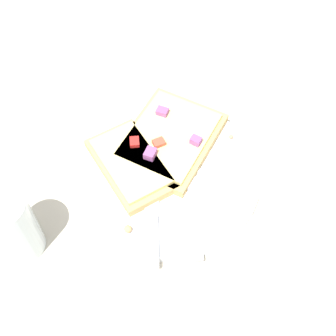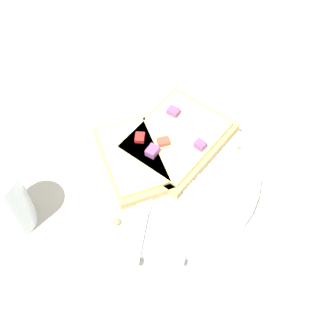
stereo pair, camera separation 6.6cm
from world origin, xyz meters
TOP-DOWN VIEW (x-y plane):
  - ground_plane at (0.00, 0.00)m, footprint 4.00×4.00m
  - plate at (0.00, 0.00)m, footprint 0.27×0.27m
  - fork at (-0.00, 0.04)m, footprint 0.19×0.13m
  - knife at (0.07, 0.01)m, footprint 0.17×0.12m
  - pizza_slice_main at (-0.05, -0.02)m, footprint 0.16×0.13m
  - pizza_slice_corner at (0.02, -0.05)m, footprint 0.14×0.16m
  - crumb_scatter at (0.02, 0.01)m, footprint 0.22×0.06m
  - drinking_glass at (0.19, -0.11)m, footprint 0.06×0.06m

SIDE VIEW (x-z plane):
  - ground_plane at x=0.00m, z-range 0.00..0.00m
  - plate at x=0.00m, z-range 0.00..0.01m
  - knife at x=0.07m, z-range 0.01..0.02m
  - fork at x=0.00m, z-range 0.01..0.02m
  - crumb_scatter at x=0.02m, z-range 0.01..0.02m
  - pizza_slice_main at x=-0.05m, z-range 0.01..0.04m
  - pizza_slice_corner at x=0.02m, z-range 0.01..0.04m
  - drinking_glass at x=0.19m, z-range 0.00..0.11m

